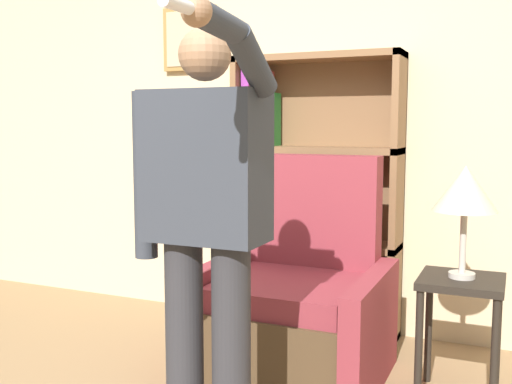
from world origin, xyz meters
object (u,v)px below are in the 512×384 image
object	(u,v)px
bookcase	(300,197)
person_standing	(204,220)
armchair	(297,307)
table_lamp	(465,191)
side_table	(461,304)

from	to	relation	value
bookcase	person_standing	bearing A→B (deg)	-83.18
armchair	table_lamp	bearing A→B (deg)	0.06
armchair	table_lamp	xyz separation A→B (m)	(0.83, 0.00, 0.66)
bookcase	side_table	bearing A→B (deg)	-32.30
armchair	person_standing	bearing A→B (deg)	-91.70
armchair	table_lamp	world-z (taller)	armchair
bookcase	table_lamp	size ratio (longest dim) A/B	3.30
person_standing	table_lamp	size ratio (longest dim) A/B	3.16
table_lamp	side_table	bearing A→B (deg)	180.00
bookcase	side_table	world-z (taller)	bookcase
bookcase	table_lamp	world-z (taller)	bookcase
armchair	table_lamp	size ratio (longest dim) A/B	2.17
side_table	table_lamp	xyz separation A→B (m)	(0.00, 0.00, 0.54)
armchair	person_standing	world-z (taller)	person_standing
bookcase	side_table	size ratio (longest dim) A/B	2.90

